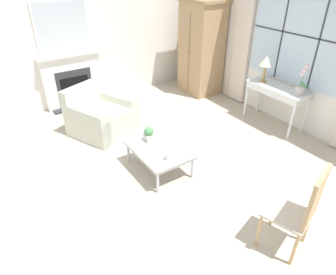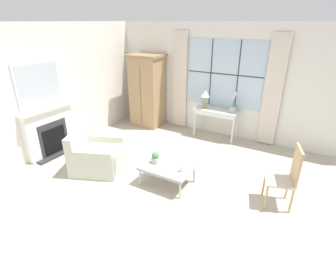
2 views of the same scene
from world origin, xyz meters
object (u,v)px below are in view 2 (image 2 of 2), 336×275
Objects in this scene: armoire at (147,91)px; potted_orchid at (233,105)px; console_table at (216,113)px; coffee_table at (167,167)px; fireplace at (49,126)px; side_chair_wooden at (288,174)px; pillar_candle at (182,169)px; potted_plant_small at (155,157)px; table_lamp at (205,95)px; armchair_upholstered at (97,156)px.

armoire is 2.46m from potted_orchid.
potted_orchid is (0.41, 0.01, 0.28)m from console_table.
console_table is at bearing 90.21° from coffee_table.
armoire is at bearing 72.48° from fireplace.
fireplace reaches higher than potted_orchid.
side_chair_wooden reaches higher than pillar_candle.
side_chair_wooden reaches higher than potted_plant_small.
armchair_upholstered is at bearing -114.29° from table_lamp.
console_table is 1.04× the size of side_chair_wooden.
armchair_upholstered reaches higher than coffee_table.
armoire reaches higher than console_table.
fireplace reaches higher than coffee_table.
coffee_table is (2.89, 0.26, -0.33)m from fireplace.
fireplace is 1.87× the size of console_table.
table_lamp is at bearing 97.36° from coffee_table.
table_lamp reaches higher than armchair_upholstered.
coffee_table is at bearing 3.60° from potted_plant_small.
pillar_candle is (-1.64, -0.47, -0.15)m from side_chair_wooden.
table_lamp is 2.54m from potted_plant_small.
potted_plant_small reaches higher than pillar_candle.
potted_orchid is 2.61m from pillar_candle.
potted_plant_small is at bearing 5.19° from fireplace.
potted_orchid is at bearing 39.99° from fireplace.
table_lamp is at bearing 138.43° from side_chair_wooden.
console_table is 8.72× the size of pillar_candle.
potted_orchid is 0.42× the size of armchair_upholstered.
potted_plant_small is (-0.24, -2.51, -0.17)m from console_table.
side_chair_wooden is at bearing -26.24° from armoire.
armoire reaches higher than potted_orchid.
table_lamp is at bearing -170.50° from console_table.
potted_orchid is at bearing 126.90° from side_chair_wooden.
coffee_table is at bearing -82.64° from table_lamp.
coffee_table is 7.42× the size of pillar_candle.
armoire reaches higher than table_lamp.
potted_orchid is at bearing 88.28° from pillar_candle.
armoire reaches higher than pillar_candle.
table_lamp is at bearing -175.11° from potted_orchid.
pillar_candle is at bearing -75.59° from table_lamp.
fireplace is at bearing -176.31° from pillar_candle.
armoire is 8.99× the size of potted_plant_small.
potted_orchid is (3.29, 2.76, 0.27)m from fireplace.
armoire is 2.12× the size of coffee_table.
coffee_table is 0.34m from pillar_candle.
pillar_candle is at bearing -164.13° from side_chair_wooden.
side_chair_wooden is (4.02, -1.98, -0.41)m from armoire.
armoire reaches higher than coffee_table.
armchair_upholstered is 1.55m from coffee_table.
armchair_upholstered is at bearing -169.90° from potted_plant_small.
armoire is at bearing -177.33° from console_table.
table_lamp reaches higher than pillar_candle.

